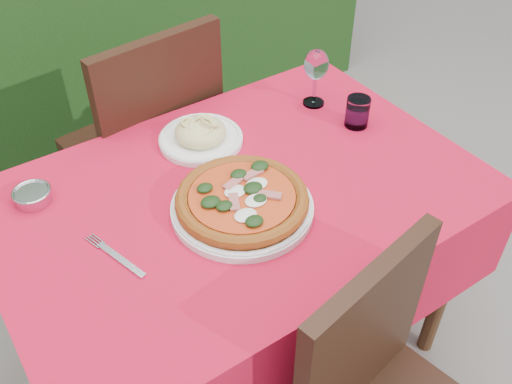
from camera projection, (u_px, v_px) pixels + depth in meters
ground at (243, 351)px, 1.99m from camera, size 60.00×60.00×0.00m
dining_table at (240, 231)px, 1.60m from camera, size 1.26×0.86×0.75m
chair_far at (151, 140)px, 1.97m from camera, size 0.49×0.49×0.99m
pizza_plate at (242, 202)px, 1.42m from camera, size 0.36×0.36×0.07m
pasta_plate at (201, 135)px, 1.64m from camera, size 0.24×0.24×0.07m
water_glass at (357, 113)px, 1.69m from camera, size 0.07×0.07×0.09m
wine_glass at (316, 67)px, 1.72m from camera, size 0.08×0.08×0.19m
fork at (121, 260)px, 1.31m from camera, size 0.08×0.21×0.01m
steel_ramekin at (33, 197)px, 1.45m from camera, size 0.09×0.09×0.03m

